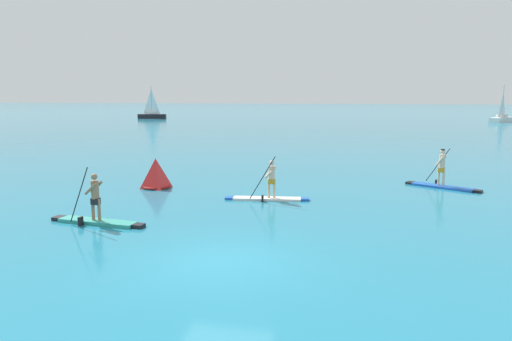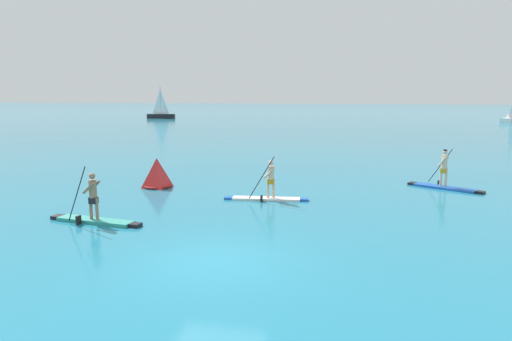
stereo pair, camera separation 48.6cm
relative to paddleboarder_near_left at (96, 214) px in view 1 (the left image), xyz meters
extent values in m
plane|color=teal|center=(5.20, -2.75, -0.34)|extent=(440.00, 440.00, 0.00)
cube|color=teal|center=(0.03, 0.01, -0.28)|extent=(2.88, 0.87, 0.12)
cube|color=black|center=(-1.55, 0.17, -0.28)|extent=(0.39, 0.43, 0.12)
cube|color=black|center=(1.62, -0.16, -0.28)|extent=(0.39, 0.38, 0.12)
cylinder|color=#997051|center=(-0.12, 0.02, 0.15)|extent=(0.11, 0.11, 0.75)
cylinder|color=#997051|center=(0.12, 0.00, 0.15)|extent=(0.11, 0.11, 0.75)
cube|color=black|center=(0.00, 0.01, 0.44)|extent=(0.28, 0.25, 0.22)
cylinder|color=#997051|center=(0.00, 0.01, 0.84)|extent=(0.26, 0.26, 0.62)
sphere|color=#997051|center=(0.00, 0.01, 1.28)|extent=(0.21, 0.21, 0.21)
cylinder|color=#997051|center=(-0.07, -0.14, 0.89)|extent=(0.50, 0.14, 0.45)
cylinder|color=#997051|center=(-0.04, 0.17, 0.89)|extent=(0.50, 0.14, 0.45)
cylinder|color=black|center=(-0.39, -0.34, 0.71)|extent=(0.83, 0.12, 1.92)
cube|color=black|center=(-0.39, -0.34, -0.20)|extent=(0.10, 0.21, 0.32)
cube|color=white|center=(5.03, 4.79, -0.30)|extent=(2.87, 0.90, 0.09)
cube|color=blue|center=(3.45, 4.60, -0.30)|extent=(0.40, 0.43, 0.09)
cube|color=blue|center=(6.60, 4.98, -0.30)|extent=(0.39, 0.37, 0.09)
cylinder|color=beige|center=(5.10, 4.80, 0.15)|extent=(0.11, 0.11, 0.79)
cylinder|color=beige|center=(5.33, 4.83, 0.15)|extent=(0.11, 0.11, 0.79)
cube|color=orange|center=(5.21, 4.81, 0.45)|extent=(0.28, 0.25, 0.22)
cylinder|color=beige|center=(5.21, 4.81, 0.81)|extent=(0.26, 0.26, 0.54)
sphere|color=beige|center=(5.21, 4.81, 1.22)|extent=(0.21, 0.21, 0.21)
cylinder|color=beige|center=(5.18, 4.66, 0.82)|extent=(0.48, 0.14, 0.48)
cylinder|color=beige|center=(5.15, 4.96, 0.82)|extent=(0.48, 0.14, 0.48)
cylinder|color=black|center=(4.91, 4.39, 0.66)|extent=(1.05, 0.17, 1.77)
cube|color=black|center=(4.91, 4.39, -0.23)|extent=(0.10, 0.21, 0.32)
cube|color=blue|center=(12.69, 8.98, -0.29)|extent=(2.75, 1.93, 0.10)
cube|color=black|center=(11.32, 9.75, -0.29)|extent=(0.53, 0.56, 0.10)
cube|color=black|center=(14.06, 8.21, -0.29)|extent=(0.49, 0.51, 0.10)
cylinder|color=beige|center=(12.51, 9.08, 0.18)|extent=(0.11, 0.11, 0.84)
cylinder|color=beige|center=(12.71, 8.97, 0.18)|extent=(0.11, 0.11, 0.84)
cube|color=orange|center=(12.61, 9.03, 0.51)|extent=(0.33, 0.32, 0.22)
cylinder|color=beige|center=(12.61, 9.03, 0.92)|extent=(0.26, 0.26, 0.64)
sphere|color=beige|center=(12.61, 9.03, 1.37)|extent=(0.21, 0.21, 0.21)
cylinder|color=black|center=(12.61, 9.03, 1.46)|extent=(0.18, 0.18, 0.06)
cylinder|color=beige|center=(12.49, 8.92, 0.94)|extent=(0.38, 0.26, 0.54)
cylinder|color=beige|center=(12.64, 9.19, 0.94)|extent=(0.38, 0.26, 0.54)
cylinder|color=black|center=(12.51, 9.57, 0.65)|extent=(0.94, 0.58, 1.71)
cube|color=black|center=(12.51, 9.57, -0.22)|extent=(0.17, 0.21, 0.32)
pyramid|color=red|center=(-0.56, 6.23, 0.36)|extent=(1.54, 1.54, 1.40)
torus|color=maroon|center=(-0.56, 6.23, -0.28)|extent=(1.34, 1.34, 0.12)
cube|color=black|center=(-28.14, 66.97, 0.07)|extent=(5.20, 1.97, 0.82)
cylinder|color=#B2B2B7|center=(-28.14, 66.97, 3.01)|extent=(0.12, 0.12, 5.08)
pyramid|color=white|center=(-28.14, 66.97, 2.86)|extent=(2.29, 0.08, 4.56)
cube|color=silver|center=(-28.14, 66.97, 0.72)|extent=(1.94, 1.10, 0.49)
cube|color=white|center=(31.81, 68.16, 0.03)|extent=(4.82, 5.84, 0.74)
cylinder|color=#B2B2B7|center=(31.81, 68.16, 2.97)|extent=(0.12, 0.12, 5.14)
pyramid|color=white|center=(31.81, 68.16, 2.44)|extent=(1.52, 2.31, 3.89)
cube|color=silver|center=(31.81, 68.16, 0.62)|extent=(2.19, 2.43, 0.44)
camera|label=1|loc=(8.48, -13.97, 4.00)|focal=32.74mm
camera|label=2|loc=(8.96, -13.87, 4.00)|focal=32.74mm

